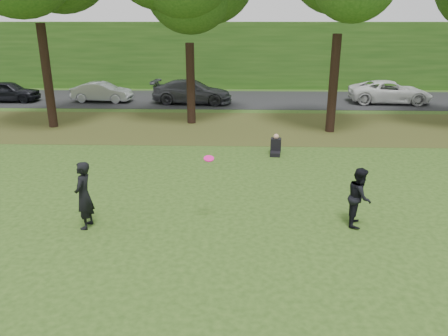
{
  "coord_description": "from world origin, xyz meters",
  "views": [
    {
      "loc": [
        -0.52,
        -8.79,
        5.32
      ],
      "look_at": [
        -0.9,
        2.83,
        1.3
      ],
      "focal_mm": 35.0,
      "sensor_mm": 36.0,
      "label": 1
    }
  ],
  "objects_px": {
    "seated_person": "(276,147)",
    "player_right": "(359,197)",
    "frisbee": "(209,159)",
    "player_left": "(84,195)"
  },
  "relations": [
    {
      "from": "frisbee",
      "to": "player_left",
      "type": "bearing_deg",
      "value": -174.4
    },
    {
      "from": "frisbee",
      "to": "seated_person",
      "type": "xyz_separation_m",
      "value": [
        2.3,
        6.49,
        -1.55
      ]
    },
    {
      "from": "player_left",
      "to": "seated_person",
      "type": "bearing_deg",
      "value": 144.28
    },
    {
      "from": "player_left",
      "to": "seated_person",
      "type": "distance_m",
      "value": 8.82
    },
    {
      "from": "player_left",
      "to": "seated_person",
      "type": "xyz_separation_m",
      "value": [
        5.57,
        6.81,
        -0.61
      ]
    },
    {
      "from": "player_left",
      "to": "seated_person",
      "type": "relative_size",
      "value": 2.21
    },
    {
      "from": "player_left",
      "to": "seated_person",
      "type": "height_order",
      "value": "player_left"
    },
    {
      "from": "seated_person",
      "to": "player_right",
      "type": "bearing_deg",
      "value": -68.02
    },
    {
      "from": "player_left",
      "to": "frisbee",
      "type": "xyz_separation_m",
      "value": [
        3.27,
        0.32,
        0.95
      ]
    },
    {
      "from": "player_left",
      "to": "frisbee",
      "type": "relative_size",
      "value": 4.92
    }
  ]
}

